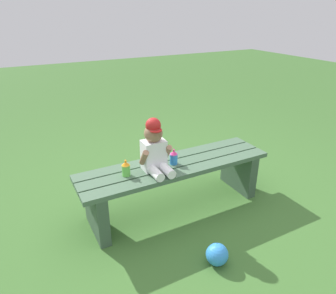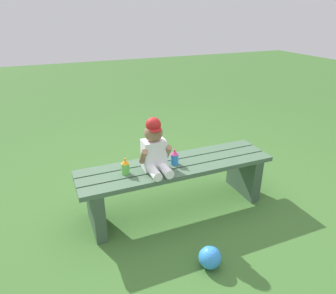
# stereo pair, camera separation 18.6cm
# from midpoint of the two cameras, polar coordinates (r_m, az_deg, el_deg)

# --- Properties ---
(ground_plane) EXTENTS (16.00, 16.00, 0.00)m
(ground_plane) POSITION_cam_midpoint_polar(r_m,az_deg,el_deg) (2.63, -0.76, -11.09)
(ground_plane) COLOR #3D6B2D
(park_bench) EXTENTS (1.55, 0.40, 0.41)m
(park_bench) POSITION_cam_midpoint_polar(r_m,az_deg,el_deg) (2.47, -0.79, -5.73)
(park_bench) COLOR #47664C
(park_bench) RESTS_ON ground_plane
(child_figure) EXTENTS (0.23, 0.27, 0.40)m
(child_figure) POSITION_cam_midpoint_polar(r_m,az_deg,el_deg) (2.25, -4.81, -0.31)
(child_figure) COLOR white
(child_figure) RESTS_ON park_bench
(sippy_cup_left) EXTENTS (0.06, 0.06, 0.12)m
(sippy_cup_left) POSITION_cam_midpoint_polar(r_m,az_deg,el_deg) (2.25, -10.18, -3.92)
(sippy_cup_left) COLOR #66CC4C
(sippy_cup_left) RESTS_ON park_bench
(sippy_cup_right) EXTENTS (0.06, 0.06, 0.12)m
(sippy_cup_right) POSITION_cam_midpoint_polar(r_m,az_deg,el_deg) (2.38, -1.22, -1.88)
(sippy_cup_right) COLOR #338CE5
(sippy_cup_right) RESTS_ON park_bench
(toy_ball) EXTENTS (0.15, 0.15, 0.15)m
(toy_ball) POSITION_cam_midpoint_polar(r_m,az_deg,el_deg) (2.11, 6.46, -19.24)
(toy_ball) COLOR #338CE5
(toy_ball) RESTS_ON ground_plane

